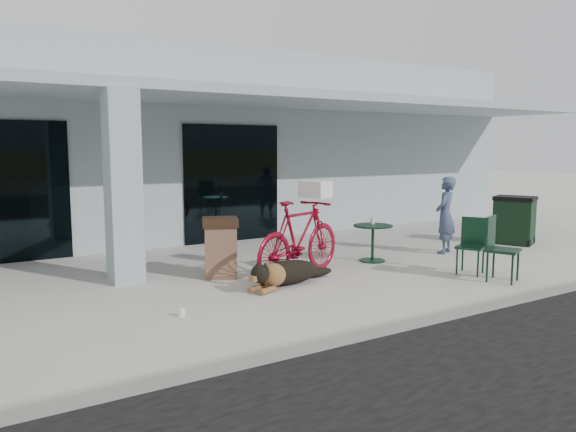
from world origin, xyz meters
TOP-DOWN VIEW (x-y plane):
  - ground at (0.00, 0.00)m, footprint 80.00×80.00m
  - building at (0.00, 8.50)m, footprint 22.00×7.00m
  - storefront_glass_right at (1.80, 4.98)m, footprint 2.40×0.06m
  - column at (-1.50, 2.30)m, footprint 0.50×0.50m
  - overhang at (0.00, 3.60)m, footprint 22.00×2.80m
  - bicycle at (1.10, 1.09)m, footprint 2.28×1.32m
  - laundry_basket at (1.53, 1.24)m, footprint 0.51×0.58m
  - dog at (0.60, 0.70)m, footprint 1.45×0.92m
  - cup_near_dog at (-1.44, 0.02)m, footprint 0.09×0.09m
  - cafe_table_far at (3.00, 1.40)m, footprint 0.97×0.97m
  - cafe_chair_far_a at (3.74, -0.97)m, footprint 0.65×0.67m
  - cafe_chair_far_b at (3.73, -0.32)m, footprint 0.62×0.60m
  - person at (4.82, 1.25)m, footprint 0.69×0.60m
  - cup_on_table at (3.11, 1.55)m, footprint 0.11×0.11m
  - trash_receptacle at (-0.03, 1.80)m, footprint 0.78×0.78m
  - wheeled_bin at (7.02, 1.20)m, footprint 0.95×1.05m

SIDE VIEW (x-z plane):
  - ground at x=0.00m, z-range 0.00..0.00m
  - cup_near_dog at x=-1.44m, z-range 0.00..0.11m
  - dog at x=0.60m, z-range 0.00..0.46m
  - cafe_table_far at x=3.00m, z-range 0.00..0.71m
  - cafe_chair_far_b at x=3.73m, z-range 0.00..0.97m
  - trash_receptacle at x=-0.03m, z-range 0.00..1.01m
  - cafe_chair_far_a at x=3.74m, z-range 0.00..1.07m
  - wheeled_bin at x=7.02m, z-range 0.00..1.08m
  - bicycle at x=1.10m, z-range 0.00..1.32m
  - cup_on_table at x=3.11m, z-range 0.71..0.82m
  - person at x=4.82m, z-range 0.00..1.59m
  - storefront_glass_right at x=1.80m, z-range 0.00..2.70m
  - laundry_basket at x=1.53m, z-range 1.32..1.61m
  - column at x=-1.50m, z-range 0.00..3.12m
  - building at x=0.00m, z-range 0.00..4.50m
  - overhang at x=0.00m, z-range 3.12..3.30m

